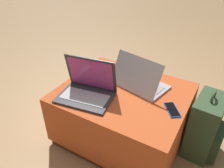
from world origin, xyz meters
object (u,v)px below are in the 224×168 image
laptop_far (139,81)px  cell_phone (172,110)px  backpack (206,128)px  wrist_brace (100,69)px  laptop_near (87,89)px

laptop_far → cell_phone: size_ratio=2.69×
laptop_far → backpack: bearing=-161.8°
cell_phone → wrist_brace: (-0.63, 0.16, 0.04)m
laptop_far → cell_phone: 0.32m
wrist_brace → backpack: bearing=1.6°
laptop_far → wrist_brace: laptop_far is taller
laptop_near → cell_phone: size_ratio=2.56×
cell_phone → wrist_brace: size_ratio=0.79×
laptop_near → laptop_far: 0.37m
laptop_far → cell_phone: (0.29, -0.14, -0.04)m
backpack → wrist_brace: bearing=96.3°
cell_phone → backpack: 0.35m
laptop_far → cell_phone: bearing=167.5°
laptop_far → backpack: 0.56m
laptop_near → laptop_far: bearing=37.9°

